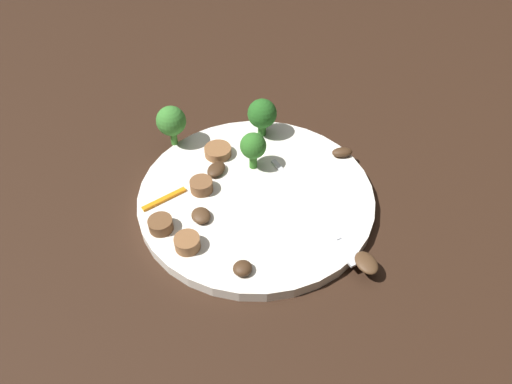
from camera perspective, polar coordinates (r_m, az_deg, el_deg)
ground_plane at (r=0.56m, az=-0.00°, el=-1.05°), size 1.40×1.40×0.00m
plate at (r=0.55m, az=-0.00°, el=-0.53°), size 0.28×0.28×0.01m
fork at (r=0.52m, az=7.74°, el=-2.86°), size 0.17×0.08×0.00m
broccoli_floret_0 at (r=0.56m, az=-0.26°, el=5.68°), size 0.03×0.03×0.05m
broccoli_floret_1 at (r=0.61m, az=0.77°, el=9.67°), size 0.04×0.04×0.05m
broccoli_floret_2 at (r=0.60m, az=-10.51°, el=8.64°), size 0.04×0.04×0.06m
sausage_slice_0 at (r=0.49m, az=-8.55°, el=-6.27°), size 0.04×0.04×0.01m
sausage_slice_1 at (r=0.55m, az=-6.81°, el=0.79°), size 0.04×0.04×0.01m
sausage_slice_2 at (r=0.59m, az=-4.77°, el=5.09°), size 0.05×0.05×0.01m
sausage_slice_3 at (r=0.51m, az=-11.78°, el=-3.99°), size 0.04×0.04×0.01m
mushroom_0 at (r=0.47m, az=-1.69°, el=-9.47°), size 0.03×0.03×0.01m
mushroom_1 at (r=0.49m, az=13.58°, el=-8.56°), size 0.03×0.03×0.01m
mushroom_2 at (r=0.60m, az=10.68°, el=4.88°), size 0.02×0.03×0.01m
mushroom_3 at (r=0.57m, az=-4.97°, el=2.84°), size 0.04×0.03×0.01m
mushroom_4 at (r=0.52m, az=-6.87°, el=-2.91°), size 0.03×0.03×0.01m
pepper_strip_0 at (r=0.55m, az=-11.35°, el=-0.86°), size 0.03×0.05×0.00m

